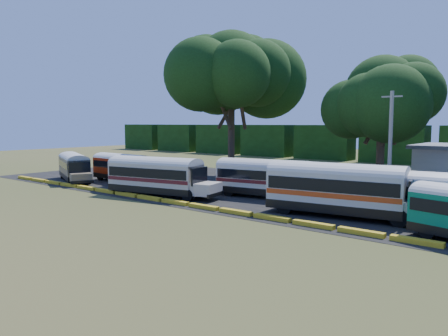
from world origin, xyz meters
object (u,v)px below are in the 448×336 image
Objects in this scene: bus_red at (122,166)px; tree_west at (231,71)px; bus_cream_west at (157,174)px; bus_white_red at (339,187)px; bus_beige at (74,165)px.

tree_west is at bearing 66.71° from bus_red.
bus_white_red reaches higher than bus_cream_west.
tree_west reaches higher than bus_red.
tree_west reaches higher than bus_white_red.
bus_cream_west is 0.62× the size of tree_west.
bus_beige is 20.88m from tree_west.
bus_red reaches higher than bus_beige.
bus_white_red is (25.62, -1.82, 0.32)m from bus_red.
bus_cream_west is at bearing 178.76° from bus_white_red.
bus_beige is 5.57m from bus_red.
bus_white_red is at bearing -34.15° from tree_west.
bus_beige is 0.82× the size of bus_white_red.
bus_cream_west is at bearing -75.68° from tree_west.
bus_beige is at bearing -146.67° from bus_red.
bus_white_red is (30.43, 1.00, 0.32)m from bus_beige.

